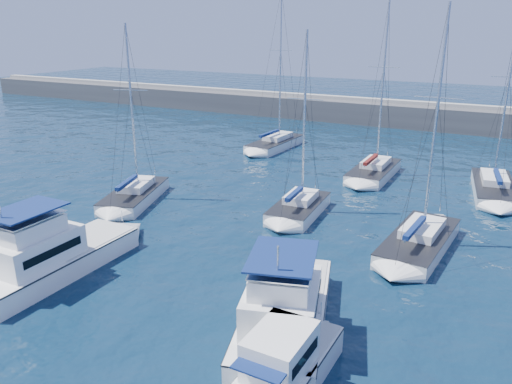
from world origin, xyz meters
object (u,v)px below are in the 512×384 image
at_px(motor_yacht_port_inner, 48,257).
at_px(sailboat_back_a, 276,143).
at_px(motor_yacht_stbd_outer, 285,368).
at_px(sailboat_back_c, 494,188).
at_px(sailboat_back_b, 374,171).
at_px(sailboat_mid_c, 299,208).
at_px(motor_yacht_stbd_inner, 284,310).
at_px(sailboat_mid_a, 135,195).
at_px(sailboat_mid_d, 419,242).

xyz_separation_m(motor_yacht_port_inner, sailboat_back_a, (-1.87, 33.30, -0.59)).
xyz_separation_m(motor_yacht_stbd_outer, sailboat_back_c, (5.70, 29.14, -0.43)).
bearing_deg(sailboat_back_b, motor_yacht_port_inner, -111.09).
distance_m(sailboat_mid_c, sailboat_back_c, 17.10).
bearing_deg(sailboat_back_a, sailboat_back_b, -21.57).
xyz_separation_m(motor_yacht_stbd_inner, sailboat_mid_a, (-17.80, 10.76, -0.62)).
distance_m(motor_yacht_port_inner, sailboat_mid_d, 21.84).
height_order(sailboat_mid_a, sailboat_mid_c, sailboat_mid_a).
height_order(motor_yacht_stbd_inner, sailboat_back_a, sailboat_back_a).
xyz_separation_m(sailboat_mid_c, sailboat_mid_d, (8.94, -2.12, -0.01)).
bearing_deg(sailboat_back_b, sailboat_mid_a, -133.51).
xyz_separation_m(sailboat_back_b, sailboat_back_c, (10.05, -0.32, -0.01)).
xyz_separation_m(motor_yacht_stbd_inner, motor_yacht_stbd_outer, (1.56, -3.35, -0.19)).
bearing_deg(sailboat_mid_d, sailboat_mid_a, -171.64).
relative_size(sailboat_mid_a, sailboat_back_a, 0.80).
distance_m(motor_yacht_port_inner, sailboat_mid_a, 12.54).
relative_size(sailboat_mid_c, sailboat_mid_d, 0.90).
height_order(motor_yacht_stbd_inner, sailboat_back_b, sailboat_back_b).
height_order(sailboat_mid_d, sailboat_back_a, sailboat_back_a).
xyz_separation_m(sailboat_mid_a, sailboat_back_c, (25.06, 15.03, 0.00)).
bearing_deg(sailboat_back_c, motor_yacht_stbd_inner, -113.33).
relative_size(motor_yacht_stbd_inner, motor_yacht_stbd_outer, 1.68).
height_order(sailboat_mid_a, sailboat_back_c, sailboat_back_c).
bearing_deg(sailboat_back_a, motor_yacht_port_inner, -82.91).
bearing_deg(sailboat_mid_a, sailboat_back_b, 27.70).
relative_size(sailboat_mid_c, sailboat_back_b, 0.85).
xyz_separation_m(motor_yacht_port_inner, sailboat_mid_c, (8.59, 15.12, -0.61)).
bearing_deg(motor_yacht_stbd_outer, motor_yacht_port_inner, 173.12).
relative_size(sailboat_mid_d, sailboat_back_c, 0.99).
height_order(motor_yacht_stbd_outer, sailboat_mid_a, sailboat_mid_a).
bearing_deg(sailboat_mid_d, motor_yacht_stbd_inner, -102.33).
relative_size(motor_yacht_port_inner, sailboat_mid_a, 0.72).
bearing_deg(sailboat_back_a, sailboat_mid_d, -42.41).
distance_m(sailboat_back_b, sailboat_back_c, 10.06).
xyz_separation_m(motor_yacht_stbd_inner, sailboat_mid_d, (3.79, 11.92, -0.62)).
distance_m(motor_yacht_stbd_outer, sailboat_back_a, 39.50).
relative_size(sailboat_back_a, sailboat_back_b, 1.09).
bearing_deg(motor_yacht_port_inner, motor_yacht_stbd_inner, 4.87).
relative_size(sailboat_mid_a, sailboat_back_b, 0.88).
relative_size(motor_yacht_port_inner, sailboat_back_a, 0.58).
height_order(motor_yacht_port_inner, sailboat_mid_d, sailboat_mid_d).
bearing_deg(sailboat_mid_a, motor_yacht_port_inner, -89.04).
bearing_deg(sailboat_back_c, motor_yacht_port_inner, -135.61).
xyz_separation_m(motor_yacht_port_inner, motor_yacht_stbd_inner, (13.74, 1.09, 0.00)).
distance_m(sailboat_mid_a, sailboat_mid_d, 21.62).
height_order(motor_yacht_stbd_outer, sailboat_mid_c, sailboat_mid_c).
xyz_separation_m(motor_yacht_stbd_outer, sailboat_back_b, (-4.35, 29.46, -0.41)).
bearing_deg(motor_yacht_stbd_inner, motor_yacht_stbd_outer, -81.21).
relative_size(motor_yacht_stbd_inner, sailboat_mid_c, 0.76).
height_order(motor_yacht_stbd_inner, motor_yacht_stbd_outer, motor_yacht_stbd_inner).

